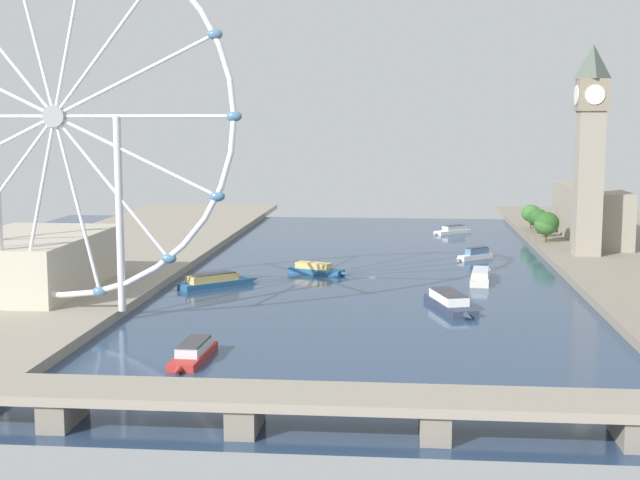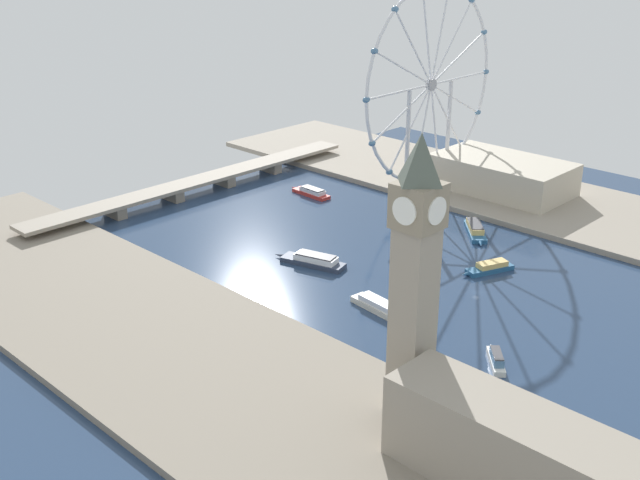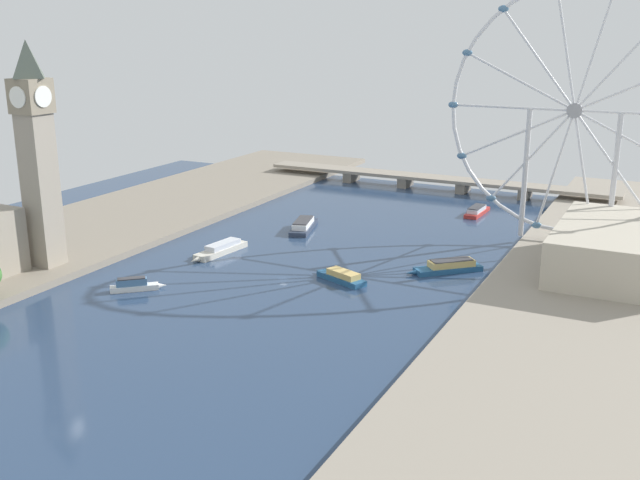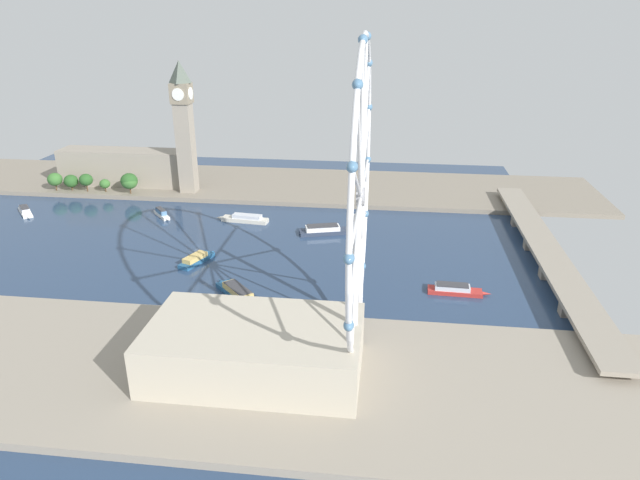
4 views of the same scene
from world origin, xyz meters
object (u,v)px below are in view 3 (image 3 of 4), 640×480
object	(u,v)px
tour_boat_2	(477,211)
tour_boat_1	(135,285)
tour_boat_5	(448,267)
riverside_hall	(614,248)
clock_tower	(37,152)
tour_boat_4	(220,249)
ferris_wheel	(575,112)
tour_boat_0	(304,225)
river_bridge	(434,180)
tour_boat_3	(341,277)

from	to	relation	value
tour_boat_2	tour_boat_1	bearing A→B (deg)	156.34
tour_boat_5	riverside_hall	bearing A→B (deg)	158.16
clock_tower	tour_boat_4	bearing A→B (deg)	46.68
ferris_wheel	tour_boat_0	distance (m)	138.87
tour_boat_1	tour_boat_2	bearing A→B (deg)	22.64
riverside_hall	tour_boat_5	distance (m)	67.04
river_bridge	clock_tower	bearing A→B (deg)	-112.13
tour_boat_0	tour_boat_2	xyz separation A→B (m)	(70.09, 70.53, -0.33)
riverside_hall	tour_boat_2	bearing A→B (deg)	134.48
riverside_hall	tour_boat_5	bearing A→B (deg)	-159.05
ferris_wheel	tour_boat_5	bearing A→B (deg)	-121.77
river_bridge	tour_boat_0	bearing A→B (deg)	-103.02
tour_boat_1	tour_boat_2	size ratio (longest dim) A/B	0.61
tour_boat_2	tour_boat_4	bearing A→B (deg)	147.80
tour_boat_5	tour_boat_1	bearing A→B (deg)	-5.82
river_bridge	tour_boat_5	size ratio (longest dim) A/B	7.96
tour_boat_0	clock_tower	bearing A→B (deg)	132.78
tour_boat_4	tour_boat_5	size ratio (longest dim) A/B	1.25
riverside_hall	tour_boat_1	distance (m)	193.07
clock_tower	ferris_wheel	bearing A→B (deg)	35.54
clock_tower	riverside_hall	world-z (taller)	clock_tower
tour_boat_0	river_bridge	bearing A→B (deg)	-28.96
ferris_wheel	tour_boat_2	world-z (taller)	ferris_wheel
clock_tower	tour_boat_4	distance (m)	88.04
tour_boat_3	tour_boat_5	xyz separation A→B (m)	(35.07, 31.14, 0.27)
tour_boat_3	river_bridge	bearing A→B (deg)	-61.54
river_bridge	tour_boat_1	distance (m)	235.62
tour_boat_3	tour_boat_5	distance (m)	46.90
tour_boat_4	tour_boat_5	world-z (taller)	tour_boat_5
clock_tower	tour_boat_5	distance (m)	174.81
tour_boat_0	tour_boat_3	world-z (taller)	tour_boat_0
tour_boat_2	tour_boat_4	world-z (taller)	tour_boat_4
tour_boat_3	clock_tower	bearing A→B (deg)	42.20
riverside_hall	tour_boat_4	xyz separation A→B (m)	(-162.04, -44.91, -10.35)
riverside_hall	tour_boat_3	distance (m)	111.87
riverside_hall	river_bridge	distance (m)	176.89
tour_boat_2	tour_boat_5	xyz separation A→B (m)	(15.59, -102.59, 0.25)
riverside_hall	tour_boat_2	size ratio (longest dim) A/B	2.55
clock_tower	tour_boat_4	world-z (taller)	clock_tower
tour_boat_0	tour_boat_1	size ratio (longest dim) A/B	1.99
tour_boat_0	tour_boat_5	distance (m)	91.48
tour_boat_1	clock_tower	bearing A→B (deg)	135.41
tour_boat_3	tour_boat_2	bearing A→B (deg)	-76.71
riverside_hall	river_bridge	bearing A→B (deg)	132.46
clock_tower	tour_boat_5	world-z (taller)	clock_tower
river_bridge	tour_boat_4	bearing A→B (deg)	-103.69
river_bridge	tour_boat_5	bearing A→B (deg)	-69.56
tour_boat_1	ferris_wheel	bearing A→B (deg)	2.84
tour_boat_3	tour_boat_4	bearing A→B (deg)	12.90
ferris_wheel	tour_boat_1	size ratio (longest dim) A/B	6.39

